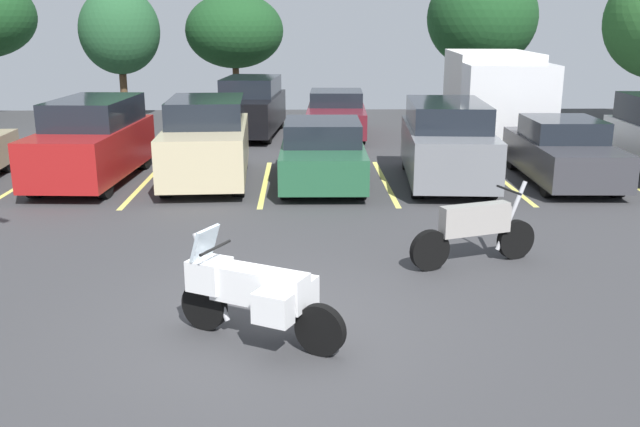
{
  "coord_description": "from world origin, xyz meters",
  "views": [
    {
      "loc": [
        0.43,
        -8.28,
        3.73
      ],
      "look_at": [
        0.73,
        2.53,
        0.74
      ],
      "focal_mm": 39.44,
      "sensor_mm": 36.0,
      "label": 1
    }
  ],
  "objects_px": {
    "car_charcoal": "(562,152)",
    "car_far_maroon": "(336,114)",
    "box_truck": "(494,94)",
    "car_grey": "(447,143)",
    "motorcycle_touring": "(254,292)",
    "car_champagne": "(207,141)",
    "car_green": "(322,154)",
    "car_red": "(93,141)",
    "car_far_black": "(250,107)",
    "motorcycle_second": "(476,230)"
  },
  "relations": [
    {
      "from": "motorcycle_second",
      "to": "motorcycle_touring",
      "type": "bearing_deg",
      "value": -141.26
    },
    {
      "from": "car_far_black",
      "to": "car_grey",
      "type": "bearing_deg",
      "value": -55.03
    },
    {
      "from": "motorcycle_second",
      "to": "car_far_black",
      "type": "distance_m",
      "value": 13.75
    },
    {
      "from": "car_red",
      "to": "car_far_maroon",
      "type": "relative_size",
      "value": 0.99
    },
    {
      "from": "motorcycle_touring",
      "to": "car_green",
      "type": "relative_size",
      "value": 0.47
    },
    {
      "from": "car_red",
      "to": "car_far_black",
      "type": "bearing_deg",
      "value": 64.8
    },
    {
      "from": "car_red",
      "to": "car_far_black",
      "type": "relative_size",
      "value": 0.96
    },
    {
      "from": "car_champagne",
      "to": "car_green",
      "type": "distance_m",
      "value": 2.76
    },
    {
      "from": "car_green",
      "to": "box_truck",
      "type": "xyz_separation_m",
      "value": [
        5.57,
        5.88,
        0.78
      ]
    },
    {
      "from": "motorcycle_touring",
      "to": "car_red",
      "type": "distance_m",
      "value": 9.79
    },
    {
      "from": "car_far_maroon",
      "to": "car_green",
      "type": "bearing_deg",
      "value": -95.45
    },
    {
      "from": "car_grey",
      "to": "car_far_black",
      "type": "height_order",
      "value": "same"
    },
    {
      "from": "car_red",
      "to": "car_charcoal",
      "type": "distance_m",
      "value": 11.09
    },
    {
      "from": "motorcycle_second",
      "to": "car_charcoal",
      "type": "height_order",
      "value": "car_charcoal"
    },
    {
      "from": "car_charcoal",
      "to": "car_red",
      "type": "bearing_deg",
      "value": 178.15
    },
    {
      "from": "car_green",
      "to": "car_far_black",
      "type": "relative_size",
      "value": 0.87
    },
    {
      "from": "motorcycle_touring",
      "to": "car_grey",
      "type": "distance_m",
      "value": 9.31
    },
    {
      "from": "motorcycle_touring",
      "to": "car_far_maroon",
      "type": "xyz_separation_m",
      "value": [
        1.75,
        15.48,
        0.09
      ]
    },
    {
      "from": "car_champagne",
      "to": "box_truck",
      "type": "relative_size",
      "value": 0.73
    },
    {
      "from": "car_grey",
      "to": "car_far_black",
      "type": "relative_size",
      "value": 0.93
    },
    {
      "from": "car_far_maroon",
      "to": "box_truck",
      "type": "relative_size",
      "value": 0.75
    },
    {
      "from": "car_champagne",
      "to": "car_charcoal",
      "type": "height_order",
      "value": "car_champagne"
    },
    {
      "from": "car_charcoal",
      "to": "box_truck",
      "type": "bearing_deg",
      "value": 91.03
    },
    {
      "from": "car_red",
      "to": "box_truck",
      "type": "height_order",
      "value": "box_truck"
    },
    {
      "from": "car_charcoal",
      "to": "car_far_black",
      "type": "bearing_deg",
      "value": 137.19
    },
    {
      "from": "car_grey",
      "to": "box_truck",
      "type": "relative_size",
      "value": 0.73
    },
    {
      "from": "motorcycle_second",
      "to": "car_champagne",
      "type": "height_order",
      "value": "car_champagne"
    },
    {
      "from": "car_charcoal",
      "to": "car_far_maroon",
      "type": "height_order",
      "value": "car_charcoal"
    },
    {
      "from": "car_charcoal",
      "to": "car_far_black",
      "type": "distance_m",
      "value": 10.68
    },
    {
      "from": "car_far_maroon",
      "to": "motorcycle_touring",
      "type": "bearing_deg",
      "value": -96.46
    },
    {
      "from": "box_truck",
      "to": "car_grey",
      "type": "bearing_deg",
      "value": -114.45
    },
    {
      "from": "motorcycle_touring",
      "to": "car_red",
      "type": "bearing_deg",
      "value": 116.33
    },
    {
      "from": "motorcycle_touring",
      "to": "car_charcoal",
      "type": "xyz_separation_m",
      "value": [
        6.75,
        8.41,
        0.1
      ]
    },
    {
      "from": "car_red",
      "to": "car_charcoal",
      "type": "relative_size",
      "value": 1.06
    },
    {
      "from": "car_grey",
      "to": "car_charcoal",
      "type": "relative_size",
      "value": 1.03
    },
    {
      "from": "car_champagne",
      "to": "car_far_black",
      "type": "distance_m",
      "value": 6.97
    },
    {
      "from": "car_far_maroon",
      "to": "box_truck",
      "type": "bearing_deg",
      "value": -14.23
    },
    {
      "from": "car_charcoal",
      "to": "car_far_maroon",
      "type": "bearing_deg",
      "value": 125.19
    },
    {
      "from": "motorcycle_touring",
      "to": "car_far_black",
      "type": "relative_size",
      "value": 0.41
    },
    {
      "from": "motorcycle_second",
      "to": "box_truck",
      "type": "distance_m",
      "value": 12.11
    },
    {
      "from": "car_green",
      "to": "car_far_maroon",
      "type": "height_order",
      "value": "car_green"
    },
    {
      "from": "car_far_black",
      "to": "car_far_maroon",
      "type": "relative_size",
      "value": 1.04
    },
    {
      "from": "motorcycle_second",
      "to": "car_red",
      "type": "bearing_deg",
      "value": 141.24
    },
    {
      "from": "car_red",
      "to": "car_far_black",
      "type": "xyz_separation_m",
      "value": [
        3.25,
        6.9,
        -0.03
      ]
    },
    {
      "from": "motorcycle_touring",
      "to": "motorcycle_second",
      "type": "bearing_deg",
      "value": 38.74
    },
    {
      "from": "car_green",
      "to": "car_charcoal",
      "type": "height_order",
      "value": "car_charcoal"
    },
    {
      "from": "car_green",
      "to": "box_truck",
      "type": "height_order",
      "value": "box_truck"
    },
    {
      "from": "motorcycle_second",
      "to": "car_green",
      "type": "xyz_separation_m",
      "value": [
        -2.22,
        5.72,
        0.15
      ]
    },
    {
      "from": "motorcycle_touring",
      "to": "box_truck",
      "type": "xyz_separation_m",
      "value": [
        6.64,
        14.25,
        0.88
      ]
    },
    {
      "from": "car_grey",
      "to": "car_green",
      "type": "bearing_deg",
      "value": -179.13
    }
  ]
}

